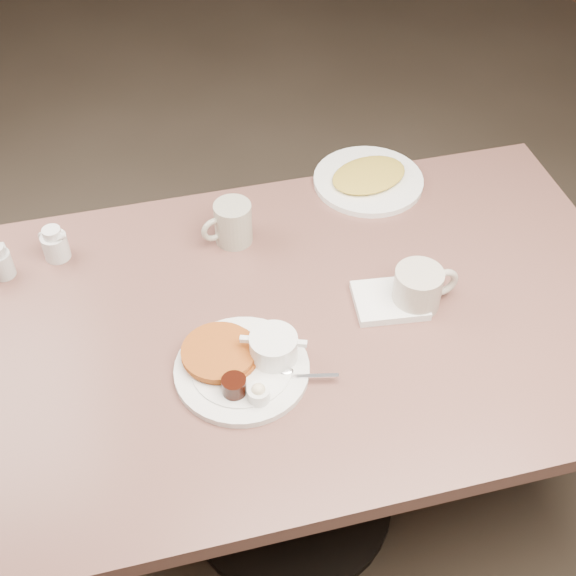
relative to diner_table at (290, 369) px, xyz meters
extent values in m
cube|color=#4C3F33|center=(0.00, 0.00, -0.59)|extent=(7.00, 8.00, 0.02)
cube|color=#84564C|center=(0.00, 0.00, 0.15)|extent=(1.50, 0.90, 0.04)
cylinder|color=black|center=(0.00, 0.00, -0.21)|extent=(0.14, 0.14, 0.69)
cylinder|color=black|center=(0.00, 0.00, -0.57)|extent=(0.56, 0.56, 0.03)
cylinder|color=white|center=(-0.13, -0.11, 0.18)|extent=(0.34, 0.34, 0.01)
cylinder|color=white|center=(-0.13, -0.11, 0.19)|extent=(0.25, 0.25, 0.00)
cylinder|color=#AC5218|center=(-0.16, -0.08, 0.19)|extent=(0.19, 0.19, 0.01)
cylinder|color=#AC5218|center=(-0.16, -0.08, 0.20)|extent=(0.19, 0.19, 0.01)
cylinder|color=white|center=(-0.06, -0.10, 0.21)|extent=(0.12, 0.12, 0.05)
cube|color=white|center=(-0.11, -0.08, 0.23)|extent=(0.02, 0.02, 0.01)
cube|color=white|center=(-0.01, -0.12, 0.23)|extent=(0.02, 0.02, 0.01)
ellipsoid|color=white|center=(-0.07, -0.09, 0.22)|extent=(0.05, 0.05, 0.03)
ellipsoid|color=white|center=(-0.05, -0.11, 0.22)|extent=(0.05, 0.05, 0.02)
cylinder|color=black|center=(-0.15, -0.17, 0.20)|extent=(0.06, 0.06, 0.04)
cylinder|color=white|center=(-0.11, -0.19, 0.20)|extent=(0.06, 0.06, 0.03)
ellipsoid|color=#FFE7B9|center=(-0.11, -0.19, 0.21)|extent=(0.03, 0.03, 0.02)
cube|color=white|center=(0.00, -0.17, 0.19)|extent=(0.10, 0.03, 0.00)
ellipsoid|color=white|center=(-0.05, -0.14, 0.19)|extent=(0.04, 0.03, 0.01)
cylinder|color=beige|center=(0.26, -0.02, 0.21)|extent=(0.11, 0.11, 0.09)
cylinder|color=black|center=(0.26, -0.02, 0.25)|extent=(0.08, 0.08, 0.01)
torus|color=beige|center=(0.32, -0.02, 0.21)|extent=(0.07, 0.02, 0.07)
cube|color=white|center=(0.21, -0.01, 0.18)|extent=(0.16, 0.13, 0.02)
cylinder|color=#B1AD9A|center=(-0.06, 0.27, 0.22)|extent=(0.10, 0.10, 0.10)
torus|color=#B1AD9A|center=(-0.11, 0.25, 0.22)|extent=(0.06, 0.03, 0.06)
cylinder|color=silver|center=(-0.57, 0.28, 0.20)|extent=(0.06, 0.06, 0.06)
cone|color=silver|center=(-0.56, 0.29, 0.24)|extent=(0.02, 0.03, 0.02)
cylinder|color=white|center=(-0.46, 0.31, 0.20)|extent=(0.07, 0.07, 0.06)
cylinder|color=white|center=(-0.46, 0.31, 0.24)|extent=(0.05, 0.05, 0.02)
cone|color=white|center=(-0.44, 0.29, 0.24)|extent=(0.03, 0.03, 0.02)
torus|color=white|center=(-0.48, 0.33, 0.20)|extent=(0.03, 0.04, 0.04)
cylinder|color=white|center=(0.30, 0.39, 0.18)|extent=(0.34, 0.34, 0.01)
ellipsoid|color=gold|center=(0.30, 0.39, 0.19)|extent=(0.23, 0.19, 0.02)
camera|label=1|loc=(-0.26, -1.03, 1.35)|focal=47.81mm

